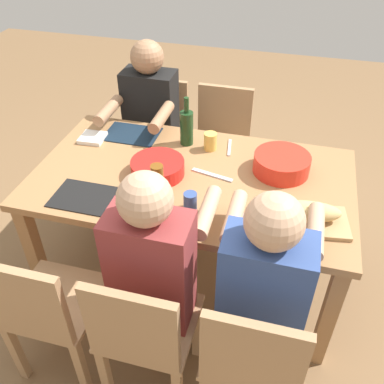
{
  "coord_description": "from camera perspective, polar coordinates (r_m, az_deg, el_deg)",
  "views": [
    {
      "loc": [
        0.46,
        -1.74,
        2.05
      ],
      "look_at": [
        0.0,
        0.0,
        0.63
      ],
      "focal_mm": 39.5,
      "sensor_mm": 36.0,
      "label": 1
    }
  ],
  "objects": [
    {
      "name": "cup_near_center",
      "position": [
        1.98,
        -0.24,
        -1.26
      ],
      "size": [
        0.06,
        0.06,
        0.09
      ],
      "primitive_type": "cylinder",
      "color": "#334C8C",
      "rests_on": "dining_table"
    },
    {
      "name": "cup_far_center",
      "position": [
        2.41,
        2.49,
        6.85
      ],
      "size": [
        0.07,
        0.07,
        0.1
      ],
      "primitive_type": "cylinder",
      "color": "gold",
      "rests_on": "dining_table"
    },
    {
      "name": "chair_near_center",
      "position": [
        1.88,
        -6.57,
        -18.29
      ],
      "size": [
        0.4,
        0.4,
        0.85
      ],
      "color": "#A87F56",
      "rests_on": "ground_plane"
    },
    {
      "name": "bread_loaf",
      "position": [
        1.96,
        15.06,
        -2.54
      ],
      "size": [
        0.33,
        0.16,
        0.09
      ],
      "primitive_type": "ellipsoid",
      "rotation": [
        0.0,
        0.0,
        0.14
      ],
      "color": "tan",
      "rests_on": "cutting_board"
    },
    {
      "name": "serving_bowl_greens",
      "position": [
        2.22,
        -4.67,
        3.42
      ],
      "size": [
        0.28,
        0.28,
        0.08
      ],
      "color": "red",
      "rests_on": "dining_table"
    },
    {
      "name": "chair_far_center",
      "position": [
        3.01,
        3.92,
        6.89
      ],
      "size": [
        0.4,
        0.4,
        0.85
      ],
      "color": "#A87F56",
      "rests_on": "ground_plane"
    },
    {
      "name": "dining_table",
      "position": [
        2.27,
        0.0,
        0.5
      ],
      "size": [
        1.67,
        0.95,
        0.74
      ],
      "color": "#9E7044",
      "rests_on": "ground_plane"
    },
    {
      "name": "chair_near_left",
      "position": [
        2.04,
        -19.14,
        -14.67
      ],
      "size": [
        0.4,
        0.4,
        0.85
      ],
      "color": "#A87F56",
      "rests_on": "ground_plane"
    },
    {
      "name": "diner_far_left",
      "position": [
        2.86,
        -5.84,
        9.92
      ],
      "size": [
        0.41,
        0.53,
        1.2
      ],
      "color": "#2D2D38",
      "rests_on": "ground_plane"
    },
    {
      "name": "chair_near_right",
      "position": [
        1.83,
        8.1,
        -21.34
      ],
      "size": [
        0.4,
        0.4,
        0.85
      ],
      "color": "#A87F56",
      "rests_on": "ground_plane"
    },
    {
      "name": "chair_far_left",
      "position": [
        3.12,
        -4.45,
        8.01
      ],
      "size": [
        0.4,
        0.4,
        0.85
      ],
      "color": "#A87F56",
      "rests_on": "ground_plane"
    },
    {
      "name": "diner_near_right",
      "position": [
        1.76,
        9.63,
        -12.68
      ],
      "size": [
        0.41,
        0.53,
        1.2
      ],
      "color": "#2D2D38",
      "rests_on": "ground_plane"
    },
    {
      "name": "diner_near_center",
      "position": [
        1.82,
        -5.04,
        -9.91
      ],
      "size": [
        0.41,
        0.53,
        1.2
      ],
      "color": "#2D2D38",
      "rests_on": "ground_plane"
    },
    {
      "name": "beer_bottle",
      "position": [
        1.98,
        -4.64,
        0.91
      ],
      "size": [
        0.06,
        0.06,
        0.22
      ],
      "primitive_type": "cylinder",
      "color": "brown",
      "rests_on": "dining_table"
    },
    {
      "name": "serving_bowl_pasta",
      "position": [
        2.27,
        12.02,
        3.91
      ],
      "size": [
        0.3,
        0.3,
        0.1
      ],
      "color": "red",
      "rests_on": "dining_table"
    },
    {
      "name": "placemat_near_left",
      "position": [
        2.14,
        -14.21,
        -0.68
      ],
      "size": [
        0.32,
        0.23,
        0.01
      ],
      "primitive_type": "cube",
      "color": "black",
      "rests_on": "dining_table"
    },
    {
      "name": "fork_far_center",
      "position": [
        2.45,
        5.08,
        6.0
      ],
      "size": [
        0.04,
        0.17,
        0.01
      ],
      "primitive_type": "cube",
      "rotation": [
        0.0,
        0.0,
        0.14
      ],
      "color": "silver",
      "rests_on": "dining_table"
    },
    {
      "name": "cutting_board",
      "position": [
        2.0,
        14.81,
        -3.73
      ],
      "size": [
        0.43,
        0.28,
        0.02
      ],
      "primitive_type": "cube",
      "rotation": [
        0.0,
        0.0,
        0.14
      ],
      "color": "tan",
      "rests_on": "dining_table"
    },
    {
      "name": "napkin_stack",
      "position": [
        2.59,
        -13.28,
        7.14
      ],
      "size": [
        0.15,
        0.15,
        0.02
      ],
      "primitive_type": "cube",
      "rotation": [
        0.0,
        0.0,
        0.05
      ],
      "color": "white",
      "rests_on": "dining_table"
    },
    {
      "name": "carving_knife",
      "position": [
        2.22,
        2.75,
        2.32
      ],
      "size": [
        0.23,
        0.07,
        0.01
      ],
      "primitive_type": "cube",
      "rotation": [
        0.0,
        0.0,
        2.92
      ],
      "color": "silver",
      "rests_on": "dining_table"
    },
    {
      "name": "wine_glass",
      "position": [
        2.01,
        -7.81,
        1.43
      ],
      "size": [
        0.08,
        0.08,
        0.17
      ],
      "color": "silver",
      "rests_on": "dining_table"
    },
    {
      "name": "wine_bottle",
      "position": [
        2.44,
        -0.74,
        8.77
      ],
      "size": [
        0.08,
        0.08,
        0.29
      ],
      "color": "#193819",
      "rests_on": "dining_table"
    },
    {
      "name": "placemat_far_left",
      "position": [
        2.6,
        -8.11,
        7.75
      ],
      "size": [
        0.32,
        0.23,
        0.01
      ],
      "primitive_type": "cube",
      "color": "#142333",
      "rests_on": "dining_table"
    },
    {
      "name": "ground_plane",
      "position": [
        2.72,
        0.0,
        -10.45
      ],
      "size": [
        8.0,
        8.0,
        0.0
      ],
      "primitive_type": "plane",
      "color": "brown"
    },
    {
      "name": "fork_near_right",
      "position": [
        1.93,
        6.79,
        -4.4
      ],
      "size": [
        0.02,
        0.17,
        0.01
      ],
      "primitive_type": "cube",
      "rotation": [
        0.0,
        0.0,
        -0.04
      ],
      "color": "silver",
      "rests_on": "dining_table"
    }
  ]
}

